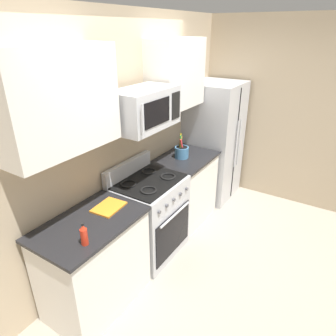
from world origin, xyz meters
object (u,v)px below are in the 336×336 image
object	(u,v)px
range_oven	(150,216)
cutting_board	(109,207)
microwave	(144,108)
utensil_crock	(182,152)
refrigerator	(214,142)
bottle_hot_sauce	(84,235)

from	to	relation	value
range_oven	cutting_board	xyz separation A→B (m)	(-0.61, 0.01, 0.44)
range_oven	microwave	bearing A→B (deg)	90.06
utensil_crock	microwave	bearing A→B (deg)	-179.15
range_oven	refrigerator	distance (m)	1.69
utensil_crock	bottle_hot_sauce	distance (m)	1.88
range_oven	refrigerator	world-z (taller)	refrigerator
utensil_crock	bottle_hot_sauce	bearing A→B (deg)	-173.07
refrigerator	microwave	world-z (taller)	microwave
range_oven	microwave	xyz separation A→B (m)	(-0.00, 0.03, 1.23)
utensil_crock	range_oven	bearing A→B (deg)	-177.18
bottle_hot_sauce	microwave	bearing A→B (deg)	11.15
refrigerator	bottle_hot_sauce	world-z (taller)	refrigerator
cutting_board	bottle_hot_sauce	world-z (taller)	bottle_hot_sauce
microwave	bottle_hot_sauce	distance (m)	1.32
microwave	bottle_hot_sauce	bearing A→B (deg)	-168.85
utensil_crock	cutting_board	bearing A→B (deg)	-178.83
range_oven	utensil_crock	bearing A→B (deg)	2.82
refrigerator	utensil_crock	bearing A→B (deg)	176.33
microwave	cutting_board	distance (m)	1.00
refrigerator	bottle_hot_sauce	distance (m)	2.74
cutting_board	microwave	bearing A→B (deg)	1.58
refrigerator	microwave	bearing A→B (deg)	178.46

